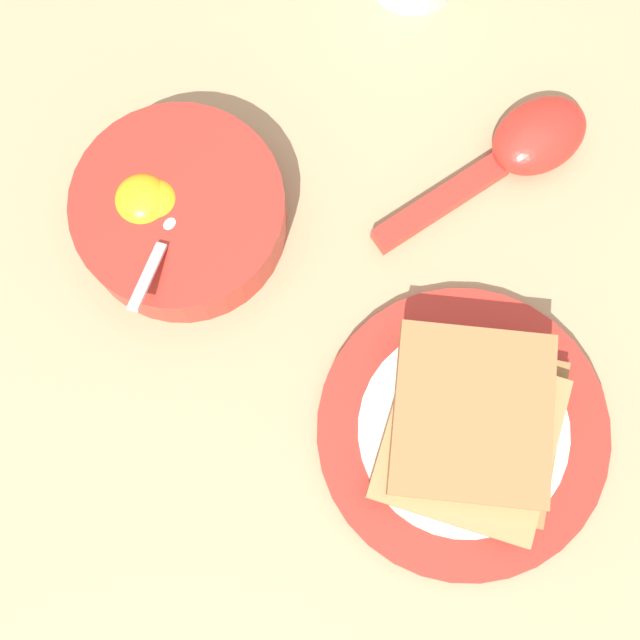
% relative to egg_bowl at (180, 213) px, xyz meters
% --- Properties ---
extents(ground_plane, '(3.00, 3.00, 0.00)m').
position_rel_egg_bowl_xyz_m(ground_plane, '(0.06, -0.16, -0.02)').
color(ground_plane, tan).
extents(egg_bowl, '(0.15, 0.14, 0.07)m').
position_rel_egg_bowl_xyz_m(egg_bowl, '(0.00, 0.00, 0.00)').
color(egg_bowl, red).
rests_on(egg_bowl, ground_plane).
extents(toast_plate, '(0.19, 0.19, 0.01)m').
position_rel_egg_bowl_xyz_m(toast_plate, '(0.01, -0.24, -0.02)').
color(toast_plate, red).
rests_on(toast_plate, ground_plane).
extents(toast_sandwich, '(0.15, 0.15, 0.04)m').
position_rel_egg_bowl_xyz_m(toast_sandwich, '(0.01, -0.24, 0.01)').
color(toast_sandwich, '#9E7042').
rests_on(toast_sandwich, toast_plate).
extents(soup_spoon, '(0.18, 0.08, 0.03)m').
position_rel_egg_bowl_xyz_m(soup_spoon, '(0.19, -0.15, -0.01)').
color(soup_spoon, red).
rests_on(soup_spoon, ground_plane).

